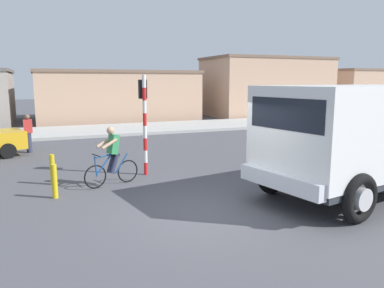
{
  "coord_description": "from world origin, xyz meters",
  "views": [
    {
      "loc": [
        -3.5,
        -7.46,
        3.02
      ],
      "look_at": [
        0.54,
        2.5,
        1.2
      ],
      "focal_mm": 35.14,
      "sensor_mm": 36.0,
      "label": 1
    }
  ],
  "objects_px": {
    "truck_foreground": "(355,134)",
    "cyclist": "(112,156)",
    "traffic_light_pole": "(144,111)",
    "bollard_far": "(53,170)",
    "bollard_near": "(55,181)",
    "pedestrian_near_kerb": "(28,133)"
  },
  "relations": [
    {
      "from": "traffic_light_pole",
      "to": "pedestrian_near_kerb",
      "type": "bearing_deg",
      "value": 123.12
    },
    {
      "from": "cyclist",
      "to": "bollard_near",
      "type": "height_order",
      "value": "cyclist"
    },
    {
      "from": "pedestrian_near_kerb",
      "to": "bollard_near",
      "type": "height_order",
      "value": "pedestrian_near_kerb"
    },
    {
      "from": "pedestrian_near_kerb",
      "to": "bollard_far",
      "type": "height_order",
      "value": "pedestrian_near_kerb"
    },
    {
      "from": "truck_foreground",
      "to": "bollard_near",
      "type": "relative_size",
      "value": 6.41
    },
    {
      "from": "traffic_light_pole",
      "to": "bollard_far",
      "type": "relative_size",
      "value": 3.56
    },
    {
      "from": "cyclist",
      "to": "pedestrian_near_kerb",
      "type": "bearing_deg",
      "value": 110.14
    },
    {
      "from": "cyclist",
      "to": "traffic_light_pole",
      "type": "bearing_deg",
      "value": 36.96
    },
    {
      "from": "bollard_near",
      "to": "bollard_far",
      "type": "relative_size",
      "value": 1.0
    },
    {
      "from": "bollard_near",
      "to": "bollard_far",
      "type": "height_order",
      "value": "same"
    },
    {
      "from": "truck_foreground",
      "to": "traffic_light_pole",
      "type": "bearing_deg",
      "value": 135.41
    },
    {
      "from": "bollard_near",
      "to": "cyclist",
      "type": "bearing_deg",
      "value": 22.73
    },
    {
      "from": "truck_foreground",
      "to": "cyclist",
      "type": "relative_size",
      "value": 3.36
    },
    {
      "from": "bollard_far",
      "to": "bollard_near",
      "type": "bearing_deg",
      "value": -90.0
    },
    {
      "from": "traffic_light_pole",
      "to": "bollard_far",
      "type": "distance_m",
      "value": 3.27
    },
    {
      "from": "pedestrian_near_kerb",
      "to": "bollard_near",
      "type": "bearing_deg",
      "value": -84.04
    },
    {
      "from": "traffic_light_pole",
      "to": "pedestrian_near_kerb",
      "type": "xyz_separation_m",
      "value": [
        -3.58,
        5.48,
        -1.22
      ]
    },
    {
      "from": "truck_foreground",
      "to": "cyclist",
      "type": "height_order",
      "value": "truck_foreground"
    },
    {
      "from": "cyclist",
      "to": "bollard_near",
      "type": "distance_m",
      "value": 1.79
    },
    {
      "from": "bollard_far",
      "to": "traffic_light_pole",
      "type": "bearing_deg",
      "value": 3.99
    },
    {
      "from": "pedestrian_near_kerb",
      "to": "traffic_light_pole",
      "type": "bearing_deg",
      "value": -56.88
    },
    {
      "from": "truck_foreground",
      "to": "bollard_near",
      "type": "bearing_deg",
      "value": 159.19
    }
  ]
}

